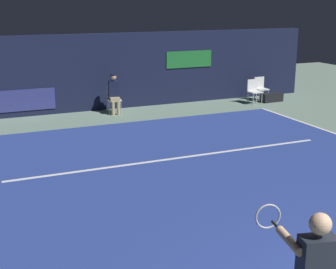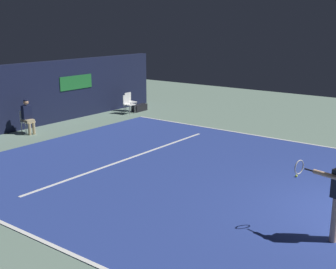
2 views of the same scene
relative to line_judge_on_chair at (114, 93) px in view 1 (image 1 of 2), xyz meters
The scene contains 8 objects.
ground_plane 7.40m from the line_judge_on_chair, 90.95° to the right, with size 31.64×31.64×0.00m, color slate.
court_surface 7.40m from the line_judge_on_chair, 90.95° to the right, with size 10.28×11.92×0.01m, color navy.
line_service 5.33m from the line_judge_on_chair, 91.33° to the right, with size 8.02×0.10×0.01m, color white.
back_wall 1.05m from the line_judge_on_chair, 98.38° to the left, with size 16.09×0.33×2.60m.
line_judge_on_chair is the anchor object (origin of this frame).
courtside_chair_near 5.75m from the line_judge_on_chair, ahead, with size 0.45×0.42×0.88m.
courtside_chair_far 5.22m from the line_judge_on_chair, ahead, with size 0.45×0.42×0.88m.
equipment_bag 6.04m from the line_judge_on_chair, ahead, with size 0.84×0.32×0.32m, color black.
Camera 1 is at (-4.65, -3.19, 3.70)m, focal length 52.60 mm.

